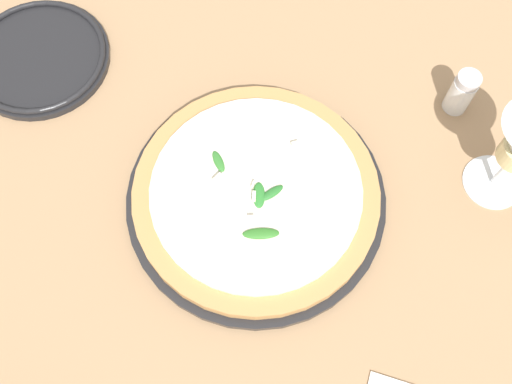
{
  "coord_description": "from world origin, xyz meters",
  "views": [
    {
      "loc": [
        0.03,
        -0.26,
        0.69
      ],
      "look_at": [
        0.02,
        0.02,
        0.03
      ],
      "focal_mm": 42.0,
      "sensor_mm": 36.0,
      "label": 1
    }
  ],
  "objects": [
    {
      "name": "ground_plane",
      "position": [
        0.0,
        0.0,
        0.0
      ],
      "size": [
        6.0,
        6.0,
        0.0
      ],
      "primitive_type": "plane",
      "color": "#9E7A56"
    },
    {
      "name": "pizza_arugula_main",
      "position": [
        0.02,
        0.02,
        0.02
      ],
      "size": [
        0.32,
        0.32,
        0.05
      ],
      "color": "black",
      "rests_on": "ground_plane"
    },
    {
      "name": "side_plate_white",
      "position": [
        -0.27,
        0.23,
        0.01
      ],
      "size": [
        0.19,
        0.19,
        0.02
      ],
      "color": "black",
      "rests_on": "ground_plane"
    },
    {
      "name": "shaker_pepper",
      "position": [
        0.29,
        0.16,
        0.03
      ],
      "size": [
        0.03,
        0.03,
        0.07
      ],
      "color": "silver",
      "rests_on": "ground_plane"
    }
  ]
}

